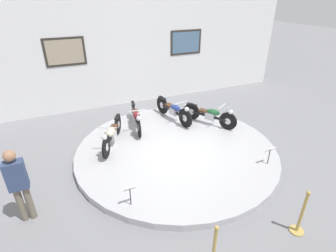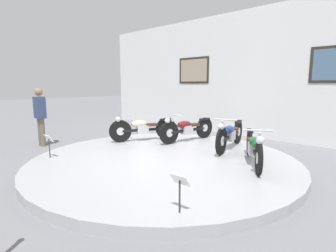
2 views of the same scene
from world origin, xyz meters
name	(u,v)px [view 2 (image 2 of 2)]	position (x,y,z in m)	size (l,w,h in m)	color
ground_plane	(164,165)	(0.00, 0.00, 0.00)	(60.00, 60.00, 0.00)	slate
display_platform	(164,161)	(0.00, 0.00, 0.09)	(5.75, 5.75, 0.17)	#ADADB2
back_wall	(254,74)	(0.00, 4.34, 2.10)	(14.00, 0.22, 4.19)	white
motorcycle_cream	(142,128)	(-1.66, 0.87, 0.55)	(0.95, 1.78, 0.79)	black
motorcycle_maroon	(187,128)	(-0.68, 1.66, 0.55)	(0.54, 1.95, 0.79)	black
motorcycle_blue	(230,134)	(0.68, 1.66, 0.56)	(0.58, 1.97, 0.80)	black
motorcycle_green	(254,146)	(1.67, 0.87, 0.54)	(1.08, 1.68, 0.78)	black
info_placard_front_left	(49,141)	(-1.87, -1.70, 0.54)	(0.26, 0.11, 0.51)	#333338
info_placard_front_centre	(180,185)	(1.87, -1.70, 0.54)	(0.26, 0.11, 0.51)	#333338
visitor_standing	(40,113)	(-3.88, -1.05, 0.95)	(0.36, 0.22, 1.68)	#6B6051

